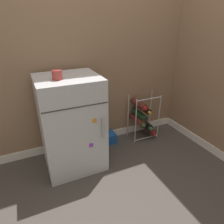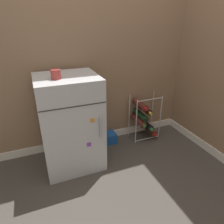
{
  "view_description": "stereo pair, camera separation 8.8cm",
  "coord_description": "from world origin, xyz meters",
  "px_view_note": "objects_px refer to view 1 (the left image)",
  "views": [
    {
      "loc": [
        -0.84,
        -1.33,
        1.38
      ],
      "look_at": [
        -0.02,
        0.45,
        0.46
      ],
      "focal_mm": 32.0,
      "sensor_mm": 36.0,
      "label": 1
    },
    {
      "loc": [
        -0.75,
        -1.37,
        1.38
      ],
      "look_at": [
        -0.02,
        0.45,
        0.46
      ],
      "focal_mm": 32.0,
      "sensor_mm": 36.0,
      "label": 2
    }
  ],
  "objects_px": {
    "mini_fridge": "(71,124)",
    "soda_box": "(106,138)",
    "wine_rack": "(142,117)",
    "fridge_top_cup": "(57,75)"
  },
  "relations": [
    {
      "from": "wine_rack",
      "to": "soda_box",
      "type": "xyz_separation_m",
      "value": [
        -0.46,
        0.05,
        -0.22
      ]
    },
    {
      "from": "mini_fridge",
      "to": "soda_box",
      "type": "height_order",
      "value": "mini_fridge"
    },
    {
      "from": "mini_fridge",
      "to": "wine_rack",
      "type": "bearing_deg",
      "value": 9.7
    },
    {
      "from": "mini_fridge",
      "to": "fridge_top_cup",
      "type": "bearing_deg",
      "value": -143.91
    },
    {
      "from": "mini_fridge",
      "to": "wine_rack",
      "type": "xyz_separation_m",
      "value": [
        0.91,
        0.16,
        -0.18
      ]
    },
    {
      "from": "mini_fridge",
      "to": "fridge_top_cup",
      "type": "height_order",
      "value": "fridge_top_cup"
    },
    {
      "from": "wine_rack",
      "to": "fridge_top_cup",
      "type": "distance_m",
      "value": 1.23
    },
    {
      "from": "wine_rack",
      "to": "fridge_top_cup",
      "type": "xyz_separation_m",
      "value": [
        -1.0,
        -0.22,
        0.69
      ]
    },
    {
      "from": "soda_box",
      "to": "fridge_top_cup",
      "type": "relative_size",
      "value": 2.71
    },
    {
      "from": "mini_fridge",
      "to": "soda_box",
      "type": "distance_m",
      "value": 0.63
    }
  ]
}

